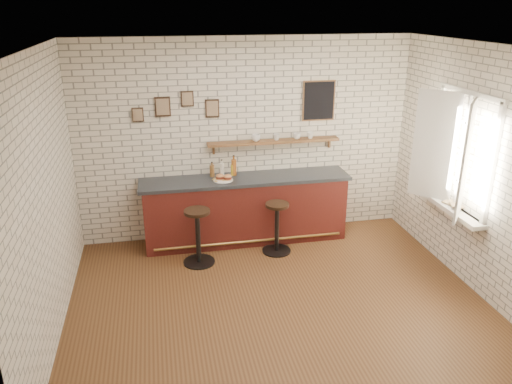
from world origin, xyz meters
TOP-DOWN VIEW (x-y plane):
  - ground at (0.00, 0.00)m, footprint 5.00×5.00m
  - bar_counter at (-0.07, 1.70)m, footprint 3.10×0.65m
  - sandwich_plate at (-0.41, 1.64)m, footprint 0.28×0.28m
  - ciabatta_sandwich at (-0.40, 1.64)m, footprint 0.23×0.15m
  - potato_chips at (-0.43, 1.64)m, footprint 0.25×0.19m
  - bitters_bottle_brown at (-0.55, 1.85)m, footprint 0.07×0.07m
  - bitters_bottle_white at (-0.40, 1.85)m, footprint 0.07×0.07m
  - bitters_bottle_amber at (-0.22, 1.85)m, footprint 0.07×0.07m
  - condiment_bottle_yellow at (-0.24, 1.85)m, footprint 0.07×0.07m
  - bar_stool_left at (-0.85, 1.11)m, footprint 0.44×0.44m
  - bar_stool_right at (0.30, 1.22)m, footprint 0.42×0.42m
  - wall_shelf at (0.40, 1.90)m, footprint 2.00×0.18m
  - shelf_cup_a at (0.13, 1.90)m, footprint 0.18×0.18m
  - shelf_cup_b at (0.44, 1.90)m, footprint 0.14×0.14m
  - shelf_cup_c at (0.76, 1.90)m, footprint 0.12×0.12m
  - shelf_cup_d at (0.96, 1.90)m, footprint 0.12×0.12m
  - back_wall_decor at (0.23, 1.98)m, footprint 2.96×0.02m
  - window_sill at (2.40, 0.30)m, footprint 0.20×1.35m
  - casement_window at (2.36, 0.30)m, footprint 0.40×1.30m
  - book_lower at (2.38, 0.29)m, footprint 0.25×0.29m
  - book_upper at (2.38, 0.25)m, footprint 0.21×0.24m

SIDE VIEW (x-z plane):
  - ground at x=0.00m, z-range 0.00..0.00m
  - bar_stool_right at x=0.30m, z-range 0.03..0.78m
  - bar_stool_left at x=-0.85m, z-range 0.03..0.83m
  - bar_counter at x=-0.07m, z-range 0.00..1.01m
  - window_sill at x=2.40m, z-range 0.87..0.93m
  - book_lower at x=2.38m, z-range 0.93..0.95m
  - book_upper at x=2.38m, z-range 0.95..0.97m
  - sandwich_plate at x=-0.41m, z-range 1.01..1.02m
  - potato_chips at x=-0.43m, z-range 1.02..1.03m
  - ciabatta_sandwich at x=-0.40m, z-range 1.02..1.10m
  - condiment_bottle_yellow at x=-0.24m, z-range 0.99..1.20m
  - bitters_bottle_brown at x=-0.55m, z-range 0.99..1.21m
  - bitters_bottle_white at x=-0.40m, z-range 0.99..1.24m
  - bitters_bottle_amber at x=-0.22m, z-range 0.98..1.29m
  - wall_shelf at x=0.40m, z-range 1.39..1.57m
  - shelf_cup_c at x=0.76m, z-range 1.50..1.59m
  - shelf_cup_b at x=0.44m, z-range 1.50..1.59m
  - shelf_cup_d at x=0.96m, z-range 1.50..1.60m
  - shelf_cup_a at x=0.13m, z-range 1.50..1.60m
  - casement_window at x=2.36m, z-range 0.87..2.43m
  - back_wall_decor at x=0.23m, z-range 1.77..2.33m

